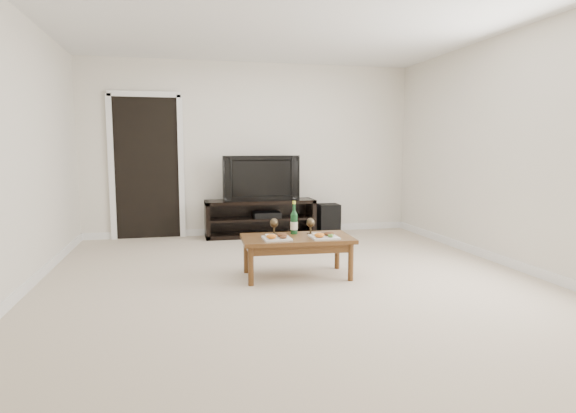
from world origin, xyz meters
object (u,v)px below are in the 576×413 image
Objects in this scene: media_console at (260,218)px; television at (260,178)px; coffee_table at (297,257)px; subwoofer at (328,219)px.

television is (0.00, 0.00, 0.61)m from media_console.
media_console is at bearing 0.00° from television.
television reaches higher than coffee_table.
subwoofer is at bearing -7.93° from television.
media_console is 1.42× the size of television.
coffee_table is at bearing -94.50° from television.
subwoofer is 0.42× the size of coffee_table.
subwoofer reaches higher than coffee_table.
media_console is 1.06m from subwoofer.
television reaches higher than subwoofer.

